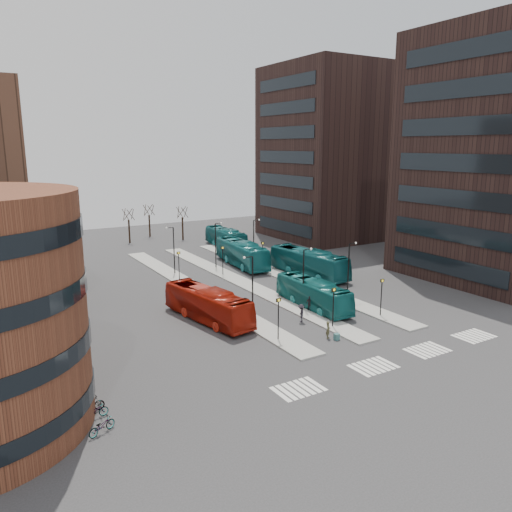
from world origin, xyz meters
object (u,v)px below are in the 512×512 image
teal_bus_b (242,253)px  suitcase (337,337)px  commuter_b (310,304)px  teal_bus_d (226,238)px  bicycle_near (102,426)px  traveller (328,330)px  commuter_a (223,310)px  bicycle_far (94,411)px  commuter_c (301,313)px  bicycle_mid (90,404)px  red_bus (208,304)px  teal_bus_c (309,263)px  teal_bus_a (313,293)px

teal_bus_b → suitcase: bearing=-97.2°
suitcase → commuter_b: commuter_b is taller
suitcase → teal_bus_d: 41.72m
suitcase → bicycle_near: bicycle_near is taller
traveller → commuter_a: bearing=76.8°
commuter_a → bicycle_far: commuter_a is taller
commuter_a → commuter_c: commuter_a is taller
teal_bus_b → teal_bus_d: bearing=77.9°
commuter_a → teal_bus_b: bearing=-141.4°
commuter_a → bicycle_mid: commuter_a is taller
commuter_a → commuter_b: (8.32, -2.78, -0.04)m
traveller → commuter_b: (2.85, 6.41, 0.08)m
traveller → commuter_b: size_ratio=0.90×
traveller → red_bus: bearing=82.4°
teal_bus_c → bicycle_near: size_ratio=6.83×
red_bus → commuter_c: size_ratio=6.57×
teal_bus_b → bicycle_far: (-27.41, -30.21, -1.26)m
suitcase → commuter_b: 7.55m
commuter_c → bicycle_far: 22.31m
suitcase → teal_bus_a: (3.68, 8.22, 1.19)m
teal_bus_d → bicycle_near: size_ratio=6.28×
teal_bus_b → teal_bus_d: 12.99m
red_bus → teal_bus_b: (13.77, 17.84, 0.15)m
commuter_b → bicycle_mid: 24.94m
teal_bus_d → commuter_c: teal_bus_d is taller
red_bus → bicycle_near: 19.75m
teal_bus_a → commuter_a: size_ratio=5.93×
commuter_b → commuter_c: commuter_c is taller
teal_bus_a → bicycle_far: (-24.71, -10.40, -1.00)m
suitcase → teal_bus_c: (11.03, 18.79, 1.44)m
teal_bus_c → bicycle_far: bearing=-153.1°
bicycle_far → bicycle_near: bearing=175.0°
red_bus → teal_bus_c: bearing=15.5°
commuter_a → commuter_c: size_ratio=1.03×
suitcase → traveller: bearing=114.4°
suitcase → bicycle_mid: (-21.02, -1.29, 0.24)m
commuter_a → bicycle_far: 19.39m
commuter_a → bicycle_mid: 18.84m
teal_bus_a → teal_bus_d: bearing=79.9°
red_bus → traveller: (6.99, -9.48, -0.82)m
teal_bus_a → commuter_c: bearing=-139.3°
commuter_c → bicycle_far: bearing=-37.2°
teal_bus_a → teal_bus_d: 32.86m
commuter_b → teal_bus_b: bearing=-21.9°
teal_bus_b → commuter_c: 23.67m
bicycle_near → teal_bus_d: bearing=-59.2°
commuter_b → red_bus: bearing=61.4°
red_bus → teal_bus_a: (11.06, -1.96, -0.12)m
bicycle_near → bicycle_far: bicycle_near is taller
commuter_c → bicycle_mid: size_ratio=1.00×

